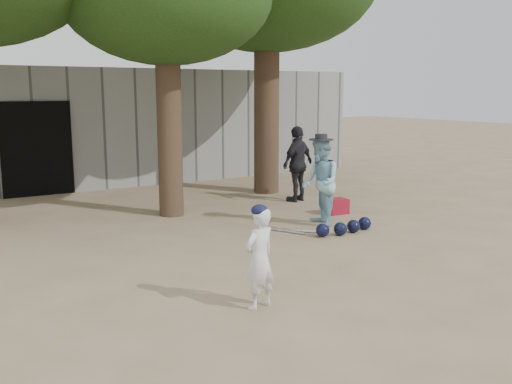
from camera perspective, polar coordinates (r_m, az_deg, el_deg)
ground at (r=7.58m, az=0.10°, el=-8.65°), size 70.00×70.00×0.00m
boy_player at (r=6.44m, az=0.35°, el=-6.65°), size 0.48×0.38×1.16m
spectator_blue at (r=10.33m, az=6.45°, el=0.94°), size 0.85×0.95×1.61m
spectator_dark at (r=12.66m, az=4.20°, el=2.82°), size 1.06×0.70×1.67m
red_bag at (r=11.54m, az=8.06°, el=-1.42°), size 0.45×0.36×0.30m
back_building at (r=16.90m, az=-18.76°, el=6.40°), size 16.00×5.24×3.00m
helmet_row at (r=9.97m, az=8.95°, el=-3.48°), size 1.19×0.33×0.23m
bat_pile at (r=9.98m, az=3.63°, el=-3.88°), size 0.65×0.72×0.06m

